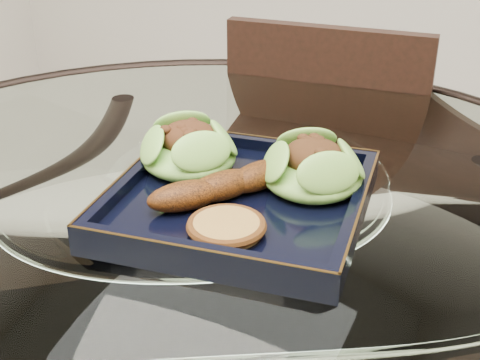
% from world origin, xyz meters
% --- Properties ---
extents(dining_table, '(1.13, 1.13, 0.77)m').
position_xyz_m(dining_table, '(-0.00, -0.00, 0.60)').
color(dining_table, white).
rests_on(dining_table, ground).
extents(dining_chair, '(0.40, 0.40, 0.86)m').
position_xyz_m(dining_chair, '(0.00, 0.39, 0.48)').
color(dining_chair, black).
rests_on(dining_chair, ground).
extents(navy_plate, '(0.30, 0.30, 0.02)m').
position_xyz_m(navy_plate, '(0.05, 0.02, 0.77)').
color(navy_plate, black).
rests_on(navy_plate, dining_table).
extents(lettuce_wrap_left, '(0.14, 0.14, 0.04)m').
position_xyz_m(lettuce_wrap_left, '(-0.04, 0.06, 0.80)').
color(lettuce_wrap_left, '#51922A').
rests_on(lettuce_wrap_left, navy_plate).
extents(lettuce_wrap_right, '(0.13, 0.13, 0.04)m').
position_xyz_m(lettuce_wrap_right, '(0.11, 0.07, 0.80)').
color(lettuce_wrap_right, '#55922A').
rests_on(lettuce_wrap_right, navy_plate).
extents(roasted_plantain, '(0.12, 0.16, 0.03)m').
position_xyz_m(roasted_plantain, '(0.03, 0.01, 0.80)').
color(roasted_plantain, '#622C0A').
rests_on(roasted_plantain, navy_plate).
extents(crumb_patty, '(0.09, 0.09, 0.01)m').
position_xyz_m(crumb_patty, '(0.07, -0.06, 0.79)').
color(crumb_patty, '#B0823A').
rests_on(crumb_patty, navy_plate).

